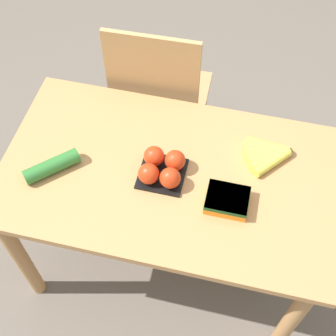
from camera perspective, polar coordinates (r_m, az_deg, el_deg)
ground_plane at (r=2.32m, az=-0.00°, el=-10.65°), size 12.00×12.00×0.00m
dining_table at (r=1.78m, az=-0.00°, el=-2.68°), size 1.22×0.71×0.72m
chair at (r=2.19m, az=-1.05°, el=8.18°), size 0.43×0.41×0.98m
banana_bunch at (r=1.74m, az=12.14°, el=1.67°), size 0.18×0.17×0.04m
tomato_pack at (r=1.64m, az=-0.74°, el=0.01°), size 0.16×0.16×0.08m
carrot_bag at (r=1.60m, az=7.23°, el=-3.85°), size 0.15×0.12×0.05m
cucumber_near at (r=1.71m, az=-13.99°, el=0.21°), size 0.18×0.18×0.05m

